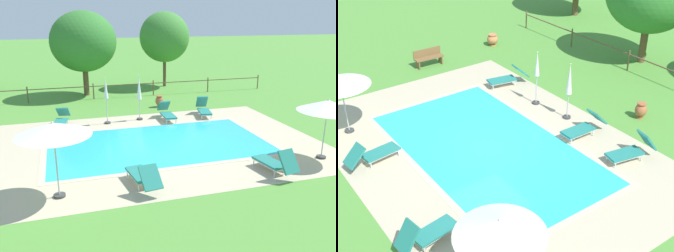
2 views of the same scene
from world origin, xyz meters
TOP-DOWN VIEW (x-y plane):
  - ground_plane at (0.00, 0.00)m, footprint 160.00×160.00m
  - pool_deck_paving at (0.00, 0.00)m, footprint 13.85×9.77m
  - swimming_pool_water at (0.00, 0.00)m, footprint 9.21×5.13m
  - pool_coping_rim at (0.00, 0.00)m, footprint 9.69×5.61m
  - sun_lounger_north_near_steps at (1.43, 3.48)m, footprint 0.65×1.94m
  - sun_lounger_north_mid at (-1.55, -3.73)m, footprint 0.86×2.01m
  - sun_lounger_north_far at (3.60, 3.66)m, footprint 0.96×1.92m
  - sun_lounger_north_end at (3.10, -4.07)m, footprint 0.86×1.88m
  - sun_lounger_south_near_corner at (-3.96, 3.81)m, footprint 0.96×2.05m
  - patio_umbrella_open_foreground at (-4.15, -3.69)m, footprint 2.22×2.22m
  - patio_umbrella_open_by_bench at (5.62, -3.40)m, footprint 2.22×2.22m
  - patio_umbrella_closed_row_west at (-1.69, 3.69)m, footprint 0.32×0.32m
  - patio_umbrella_closed_row_mid_west at (0.04, 3.91)m, footprint 0.32×0.32m
  - terracotta_urn_near_fence at (1.81, 6.33)m, footprint 0.49×0.49m
  - perimeter_fence at (0.25, 9.67)m, footprint 20.55×0.08m
  - tree_west_mid at (4.01, 12.73)m, footprint 3.78×3.78m
  - tree_centre at (-2.14, 11.09)m, footprint 4.43×4.43m

SIDE VIEW (x-z plane):
  - ground_plane at x=0.00m, z-range 0.00..0.00m
  - pool_deck_paving at x=0.00m, z-range 0.00..0.01m
  - swimming_pool_water at x=0.00m, z-range 0.00..0.01m
  - pool_coping_rim at x=0.00m, z-range 0.01..0.01m
  - terracotta_urn_near_fence at x=1.81m, z-range 0.03..0.72m
  - sun_lounger_south_near_corner at x=-3.96m, z-range -0.06..0.82m
  - sun_lounger_north_mid at x=-1.55m, z-range -0.07..0.84m
  - sun_lounger_north_near_steps at x=1.43m, z-range -0.08..0.85m
  - sun_lounger_north_far at x=3.60m, z-range -0.11..0.90m
  - sun_lounger_north_end at x=3.10m, z-range -0.11..0.91m
  - perimeter_fence at x=0.25m, z-range 0.18..1.23m
  - patio_umbrella_closed_row_west at x=-1.69m, z-range 0.34..2.74m
  - patio_umbrella_closed_row_mid_west at x=0.04m, z-range 0.35..2.77m
  - patio_umbrella_open_by_bench at x=5.62m, z-range 0.91..3.25m
  - patio_umbrella_open_foreground at x=-4.15m, z-range 0.96..3.35m
  - tree_centre at x=-2.14m, z-range 0.81..6.48m
  - tree_west_mid at x=4.01m, z-range 0.94..6.59m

